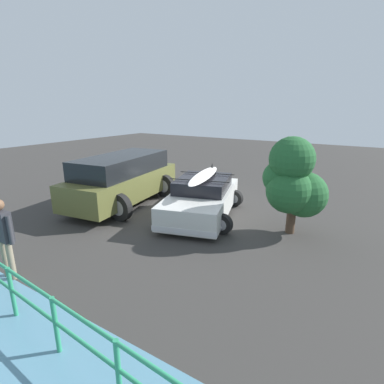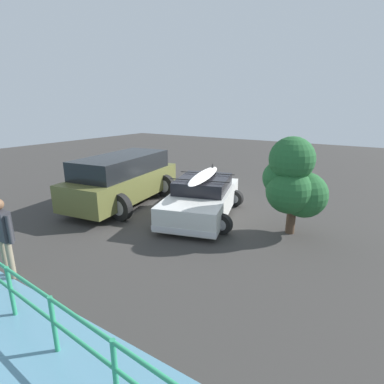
# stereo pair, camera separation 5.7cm
# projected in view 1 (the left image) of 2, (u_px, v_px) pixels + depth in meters

# --- Properties ---
(ground_plane) EXTENTS (44.00, 44.00, 0.02)m
(ground_plane) POSITION_uv_depth(u_px,v_px,m) (194.00, 209.00, 10.52)
(ground_plane) COLOR #383533
(ground_plane) RESTS_ON ground
(sedan_car) EXTENTS (3.05, 4.45, 1.52)m
(sedan_car) POSITION_uv_depth(u_px,v_px,m) (202.00, 198.00, 9.75)
(sedan_car) COLOR silver
(sedan_car) RESTS_ON ground
(suv_car) EXTENTS (3.10, 5.10, 1.80)m
(suv_car) POSITION_uv_depth(u_px,v_px,m) (123.00, 179.00, 10.82)
(suv_car) COLOR brown
(suv_car) RESTS_ON ground
(person_bystander) EXTENTS (0.67, 0.23, 1.72)m
(person_bystander) POSITION_uv_depth(u_px,v_px,m) (3.00, 232.00, 6.04)
(person_bystander) COLOR gray
(person_bystander) RESTS_ON ground
(railing_fence) EXTENTS (9.45, 0.70, 0.92)m
(railing_fence) POSITION_uv_depth(u_px,v_px,m) (31.00, 299.00, 4.63)
(railing_fence) COLOR #2D9366
(railing_fence) RESTS_ON ground
(bush_near_left) EXTENTS (1.71, 1.64, 2.74)m
(bush_near_left) POSITION_uv_depth(u_px,v_px,m) (293.00, 182.00, 7.99)
(bush_near_left) COLOR #4C3828
(bush_near_left) RESTS_ON ground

